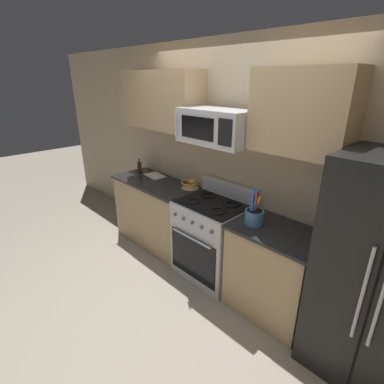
{
  "coord_description": "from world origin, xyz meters",
  "views": [
    {
      "loc": [
        1.95,
        -1.49,
        2.2
      ],
      "look_at": [
        -0.2,
        0.58,
        1.03
      ],
      "focal_mm": 27.35,
      "sensor_mm": 36.0,
      "label": 1
    }
  ],
  "objects_px": {
    "range_oven": "(211,239)",
    "fruit_basket": "(190,184)",
    "microwave": "(216,127)",
    "utensil_crock": "(254,216)",
    "bottle_soy": "(139,166)",
    "cutting_board": "(155,176)"
  },
  "relations": [
    {
      "from": "range_oven",
      "to": "fruit_basket",
      "type": "height_order",
      "value": "range_oven"
    },
    {
      "from": "microwave",
      "to": "utensil_crock",
      "type": "xyz_separation_m",
      "value": [
        0.58,
        -0.08,
        -0.76
      ]
    },
    {
      "from": "utensil_crock",
      "to": "bottle_soy",
      "type": "relative_size",
      "value": 1.79
    },
    {
      "from": "range_oven",
      "to": "cutting_board",
      "type": "height_order",
      "value": "range_oven"
    },
    {
      "from": "microwave",
      "to": "utensil_crock",
      "type": "height_order",
      "value": "microwave"
    },
    {
      "from": "range_oven",
      "to": "bottle_soy",
      "type": "height_order",
      "value": "bottle_soy"
    },
    {
      "from": "cutting_board",
      "to": "range_oven",
      "type": "bearing_deg",
      "value": -6.37
    },
    {
      "from": "microwave",
      "to": "cutting_board",
      "type": "bearing_deg",
      "value": 174.82
    },
    {
      "from": "fruit_basket",
      "to": "bottle_soy",
      "type": "distance_m",
      "value": 0.99
    },
    {
      "from": "range_oven",
      "to": "microwave",
      "type": "bearing_deg",
      "value": 90.01
    },
    {
      "from": "range_oven",
      "to": "microwave",
      "type": "height_order",
      "value": "microwave"
    },
    {
      "from": "fruit_basket",
      "to": "bottle_soy",
      "type": "relative_size",
      "value": 1.18
    },
    {
      "from": "range_oven",
      "to": "fruit_basket",
      "type": "bearing_deg",
      "value": 161.6
    },
    {
      "from": "range_oven",
      "to": "bottle_soy",
      "type": "distance_m",
      "value": 1.61
    },
    {
      "from": "fruit_basket",
      "to": "bottle_soy",
      "type": "height_order",
      "value": "bottle_soy"
    },
    {
      "from": "utensil_crock",
      "to": "fruit_basket",
      "type": "relative_size",
      "value": 1.51
    },
    {
      "from": "range_oven",
      "to": "utensil_crock",
      "type": "xyz_separation_m",
      "value": [
        0.58,
        -0.05,
        0.52
      ]
    },
    {
      "from": "microwave",
      "to": "cutting_board",
      "type": "relative_size",
      "value": 2.65
    },
    {
      "from": "fruit_basket",
      "to": "cutting_board",
      "type": "bearing_deg",
      "value": -176.32
    },
    {
      "from": "range_oven",
      "to": "utensil_crock",
      "type": "height_order",
      "value": "utensil_crock"
    },
    {
      "from": "microwave",
      "to": "utensil_crock",
      "type": "bearing_deg",
      "value": -7.78
    },
    {
      "from": "utensil_crock",
      "to": "cutting_board",
      "type": "xyz_separation_m",
      "value": [
        -1.79,
        0.19,
        -0.07
      ]
    }
  ]
}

